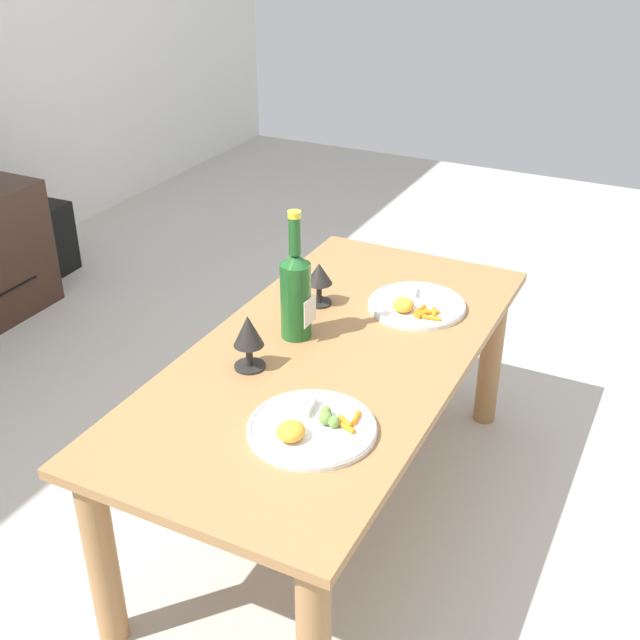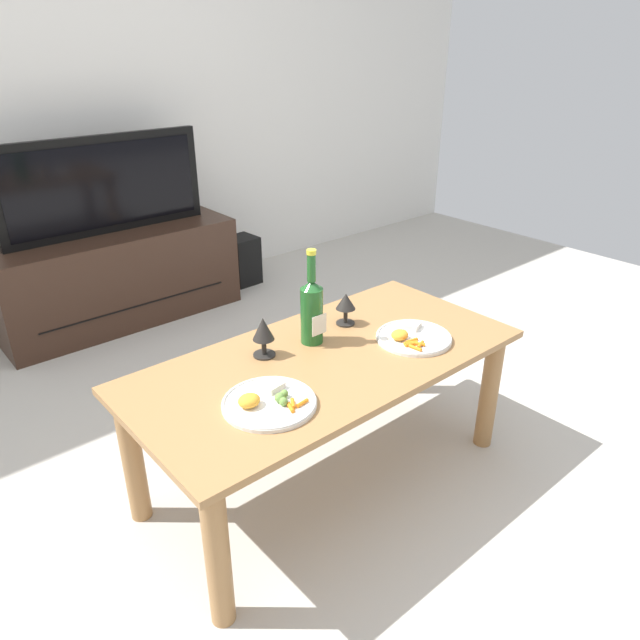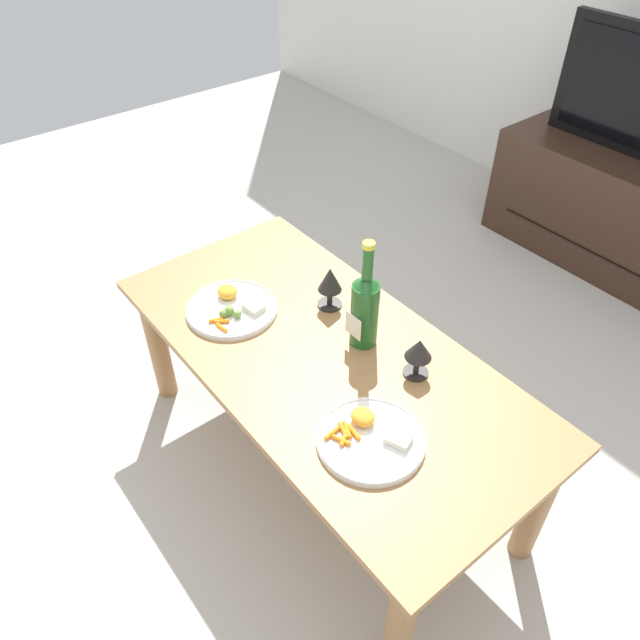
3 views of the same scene
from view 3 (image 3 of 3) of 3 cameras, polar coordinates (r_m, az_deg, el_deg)
ground_plane at (r=2.14m, az=0.33°, el=-12.96°), size 6.40×6.40×0.00m
dining_table at (r=1.81m, az=0.38°, el=-5.06°), size 1.36×0.66×0.51m
tv_stand at (r=3.15m, az=27.64°, el=8.32°), size 1.33×0.48×0.52m
wine_bottle at (r=1.70m, az=4.21°, el=1.23°), size 0.08×0.08×0.34m
goblet_left at (r=1.85m, az=0.93°, el=3.61°), size 0.08×0.08×0.14m
goblet_right at (r=1.65m, az=9.19°, el=-2.90°), size 0.07×0.07×0.12m
dinner_plate_left at (r=1.90m, az=-8.21°, el=1.16°), size 0.28×0.28×0.05m
dinner_plate_right at (r=1.53m, az=4.72°, el=-10.88°), size 0.27×0.27×0.05m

